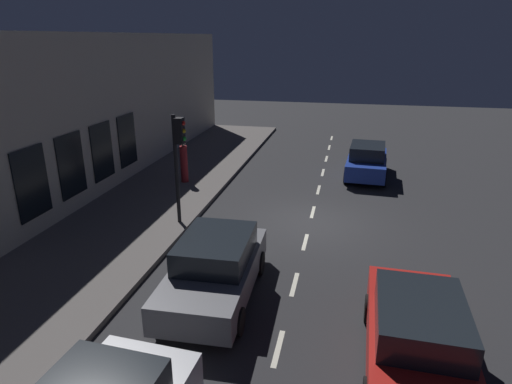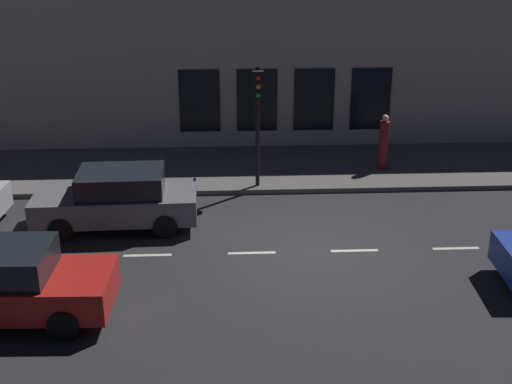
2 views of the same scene
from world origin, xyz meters
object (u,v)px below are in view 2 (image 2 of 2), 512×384
(traffic_light, at_px, (258,104))
(parked_car_1, at_px, (4,283))
(pedestrian_0, at_px, (384,143))
(parked_car_2, at_px, (118,199))

(traffic_light, relative_size, parked_car_1, 0.85)
(traffic_light, relative_size, pedestrian_0, 2.03)
(parked_car_2, xyz_separation_m, pedestrian_0, (3.96, -8.17, 0.22))
(parked_car_2, bearing_deg, parked_car_1, 158.21)
(parked_car_1, height_order, parked_car_2, same)
(traffic_light, xyz_separation_m, pedestrian_0, (1.55, -4.25, -1.76))
(parked_car_1, distance_m, parked_car_2, 4.86)
(parked_car_2, height_order, pedestrian_0, pedestrian_0)
(parked_car_1, bearing_deg, pedestrian_0, 132.58)
(parked_car_1, height_order, pedestrian_0, pedestrian_0)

